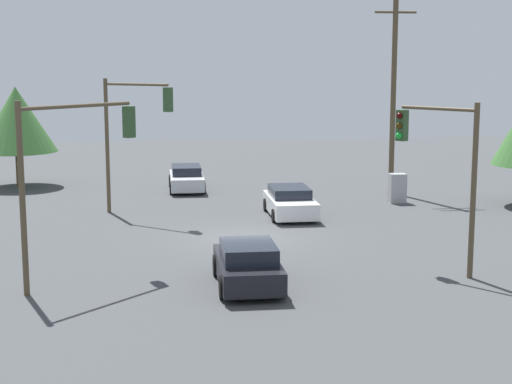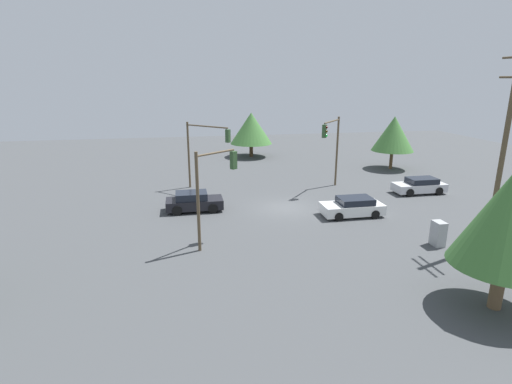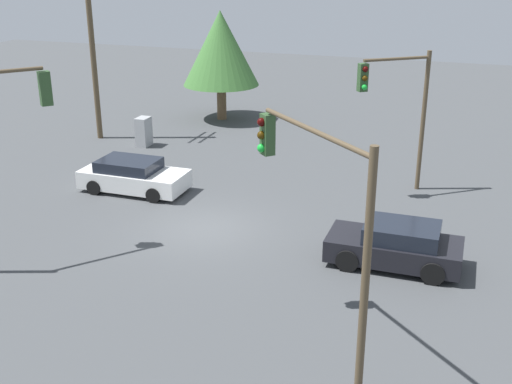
{
  "view_description": "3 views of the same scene",
  "coord_description": "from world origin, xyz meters",
  "px_view_note": "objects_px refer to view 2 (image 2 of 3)",
  "views": [
    {
      "loc": [
        -3.33,
        -30.23,
        6.9
      ],
      "look_at": [
        0.05,
        -3.42,
        2.42
      ],
      "focal_mm": 55.0,
      "sensor_mm": 36.0,
      "label": 1
    },
    {
      "loc": [
        27.68,
        -7.4,
        9.38
      ],
      "look_at": [
        1.21,
        -2.45,
        1.71
      ],
      "focal_mm": 28.0,
      "sensor_mm": 36.0,
      "label": 2
    },
    {
      "loc": [
        -19.07,
        -8.57,
        9.29
      ],
      "look_at": [
        1.08,
        -1.57,
        1.2
      ],
      "focal_mm": 45.0,
      "sensor_mm": 36.0,
      "label": 3
    }
  ],
  "objects_px": {
    "sedan_silver": "(420,186)",
    "traffic_signal_main": "(205,144)",
    "electrical_cabinet": "(438,234)",
    "traffic_signal_aux": "(332,141)",
    "traffic_signal_cross": "(213,181)",
    "sedan_dark": "(194,202)",
    "sedan_white": "(353,207)"
  },
  "relations": [
    {
      "from": "sedan_silver",
      "to": "traffic_signal_main",
      "type": "bearing_deg",
      "value": 76.64
    },
    {
      "from": "traffic_signal_main",
      "to": "electrical_cabinet",
      "type": "height_order",
      "value": "traffic_signal_main"
    },
    {
      "from": "traffic_signal_aux",
      "to": "electrical_cabinet",
      "type": "xyz_separation_m",
      "value": [
        12.92,
        1.7,
        -3.51
      ]
    },
    {
      "from": "traffic_signal_cross",
      "to": "sedan_silver",
      "type": "bearing_deg",
      "value": -14.35
    },
    {
      "from": "traffic_signal_aux",
      "to": "electrical_cabinet",
      "type": "relative_size",
      "value": 4.24
    },
    {
      "from": "sedan_dark",
      "to": "electrical_cabinet",
      "type": "distance_m",
      "value": 16.43
    },
    {
      "from": "traffic_signal_main",
      "to": "traffic_signal_aux",
      "type": "distance_m",
      "value": 10.89
    },
    {
      "from": "sedan_silver",
      "to": "electrical_cabinet",
      "type": "distance_m",
      "value": 11.52
    },
    {
      "from": "sedan_white",
      "to": "traffic_signal_aux",
      "type": "bearing_deg",
      "value": -8.1
    },
    {
      "from": "sedan_white",
      "to": "traffic_signal_main",
      "type": "height_order",
      "value": "traffic_signal_main"
    },
    {
      "from": "sedan_dark",
      "to": "electrical_cabinet",
      "type": "relative_size",
      "value": 2.82
    },
    {
      "from": "traffic_signal_cross",
      "to": "electrical_cabinet",
      "type": "bearing_deg",
      "value": -48.86
    },
    {
      "from": "sedan_silver",
      "to": "traffic_signal_aux",
      "type": "xyz_separation_m",
      "value": [
        -2.67,
        -6.96,
        3.59
      ]
    },
    {
      "from": "sedan_silver",
      "to": "traffic_signal_aux",
      "type": "distance_m",
      "value": 8.28
    },
    {
      "from": "sedan_dark",
      "to": "sedan_silver",
      "type": "xyz_separation_m",
      "value": [
        -1.19,
        18.98,
        -0.04
      ]
    },
    {
      "from": "sedan_white",
      "to": "traffic_signal_main",
      "type": "relative_size",
      "value": 0.74
    },
    {
      "from": "sedan_silver",
      "to": "sedan_dark",
      "type": "bearing_deg",
      "value": 93.58
    },
    {
      "from": "sedan_silver",
      "to": "traffic_signal_main",
      "type": "height_order",
      "value": "traffic_signal_main"
    },
    {
      "from": "sedan_dark",
      "to": "traffic_signal_main",
      "type": "relative_size",
      "value": 0.71
    },
    {
      "from": "sedan_white",
      "to": "traffic_signal_main",
      "type": "distance_m",
      "value": 13.45
    },
    {
      "from": "sedan_white",
      "to": "traffic_signal_aux",
      "type": "xyz_separation_m",
      "value": [
        -7.05,
        1.0,
        3.6
      ]
    },
    {
      "from": "traffic_signal_main",
      "to": "traffic_signal_cross",
      "type": "relative_size",
      "value": 1.03
    },
    {
      "from": "sedan_silver",
      "to": "electrical_cabinet",
      "type": "xyz_separation_m",
      "value": [
        10.24,
        -5.26,
        0.08
      ]
    },
    {
      "from": "traffic_signal_cross",
      "to": "electrical_cabinet",
      "type": "relative_size",
      "value": 3.88
    },
    {
      "from": "traffic_signal_main",
      "to": "traffic_signal_aux",
      "type": "height_order",
      "value": "traffic_signal_aux"
    },
    {
      "from": "sedan_silver",
      "to": "traffic_signal_main",
      "type": "relative_size",
      "value": 0.74
    },
    {
      "from": "sedan_white",
      "to": "traffic_signal_main",
      "type": "xyz_separation_m",
      "value": [
        -8.59,
        -9.77,
        3.4
      ]
    },
    {
      "from": "traffic_signal_main",
      "to": "electrical_cabinet",
      "type": "xyz_separation_m",
      "value": [
        14.46,
        12.47,
        -3.31
      ]
    },
    {
      "from": "electrical_cabinet",
      "to": "traffic_signal_aux",
      "type": "bearing_deg",
      "value": -172.52
    },
    {
      "from": "traffic_signal_main",
      "to": "electrical_cabinet",
      "type": "relative_size",
      "value": 3.98
    },
    {
      "from": "sedan_white",
      "to": "traffic_signal_cross",
      "type": "height_order",
      "value": "traffic_signal_cross"
    },
    {
      "from": "sedan_dark",
      "to": "sedan_white",
      "type": "relative_size",
      "value": 0.95
    }
  ]
}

